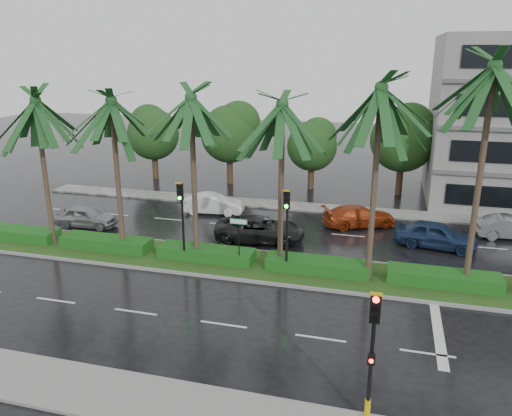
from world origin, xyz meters
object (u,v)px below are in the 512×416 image
(street_sign, at_px, (239,230))
(car_silver, at_px, (86,217))
(car_white, at_px, (213,204))
(car_blue, at_px, (436,235))
(car_red, at_px, (359,216))
(car_grey, at_px, (511,228))
(car_darkgrey, at_px, (260,229))
(signal_median_left, at_px, (182,210))
(signal_near, at_px, (372,352))

(street_sign, distance_m, car_silver, 12.11)
(car_white, distance_m, car_blue, 14.75)
(car_red, distance_m, car_grey, 9.00)
(car_silver, xyz_separation_m, car_white, (6.92, 4.77, 0.01))
(street_sign, height_order, car_red, street_sign)
(car_blue, bearing_deg, street_sign, 128.98)
(car_silver, bearing_deg, car_blue, -88.32)
(car_silver, bearing_deg, street_sign, -112.03)
(car_darkgrey, height_order, car_blue, car_blue)
(street_sign, distance_m, car_grey, 16.91)
(signal_median_left, distance_m, car_grey, 19.70)
(street_sign, xyz_separation_m, car_blue, (10.00, 5.81, -1.36))
(car_blue, distance_m, car_grey, 5.28)
(street_sign, xyz_separation_m, car_grey, (14.50, 8.57, -1.44))
(signal_median_left, bearing_deg, car_white, 99.76)
(car_silver, bearing_deg, signal_median_left, -118.91)
(car_white, bearing_deg, car_grey, -96.38)
(signal_median_left, relative_size, car_grey, 1.05)
(car_white, relative_size, car_grey, 1.01)
(street_sign, relative_size, car_darkgrey, 0.49)
(signal_median_left, height_order, car_white, signal_median_left)
(signal_near, height_order, car_blue, signal_near)
(car_red, relative_size, car_blue, 1.04)
(car_darkgrey, relative_size, car_blue, 1.17)
(street_sign, xyz_separation_m, car_darkgrey, (0.00, 4.20, -1.39))
(signal_median_left, relative_size, car_blue, 0.97)
(signal_near, relative_size, car_grey, 1.05)
(signal_median_left, xyz_separation_m, car_white, (-1.50, 8.72, -2.31))
(car_silver, xyz_separation_m, car_grey, (25.92, 4.80, 0.00))
(car_silver, relative_size, car_white, 0.95)
(signal_near, distance_m, car_blue, 16.06)
(street_sign, distance_m, car_white, 9.76)
(signal_median_left, distance_m, car_red, 12.34)
(street_sign, height_order, car_darkgrey, street_sign)
(car_grey, bearing_deg, car_darkgrey, 99.76)
(car_white, xyz_separation_m, car_blue, (14.50, -2.73, 0.08))
(car_darkgrey, distance_m, car_grey, 15.14)
(car_white, xyz_separation_m, car_darkgrey, (4.50, -4.33, 0.04))
(street_sign, height_order, car_silver, street_sign)
(street_sign, distance_m, car_blue, 11.64)
(signal_near, relative_size, car_blue, 0.97)
(car_blue, bearing_deg, signal_median_left, 123.57)
(car_blue, bearing_deg, car_darkgrey, 107.95)
(car_red, bearing_deg, car_blue, -145.34)
(signal_near, relative_size, car_darkgrey, 0.82)
(car_silver, bearing_deg, car_darkgrey, -91.59)
(car_darkgrey, distance_m, car_blue, 10.13)
(car_darkgrey, xyz_separation_m, car_blue, (10.00, 1.61, 0.03))
(car_red, relative_size, car_grey, 1.13)
(signal_near, height_order, car_grey, signal_near)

